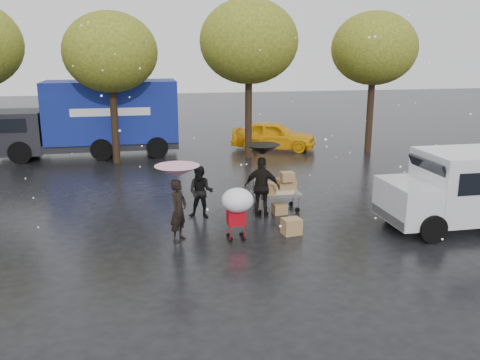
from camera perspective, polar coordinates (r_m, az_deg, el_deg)
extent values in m
plane|color=black|center=(13.93, -0.37, -6.34)|extent=(90.00, 90.00, 0.00)
imported|color=black|center=(13.49, -6.92, -3.39)|extent=(0.67, 0.73, 1.67)
imported|color=black|center=(15.25, -4.42, -1.36)|extent=(0.92, 0.82, 1.59)
imported|color=black|center=(15.25, 2.50, -0.82)|extent=(1.17, 0.83, 1.85)
cylinder|color=#4C4C4C|center=(13.46, -6.93, -2.94)|extent=(0.02, 0.02, 1.90)
cone|color=#C5517F|center=(13.20, -7.06, 0.98)|extent=(1.18, 1.18, 0.30)
sphere|color=#4C4C4C|center=(13.20, -7.06, 1.11)|extent=(0.06, 0.06, 0.06)
cylinder|color=#4C4C4C|center=(15.22, 2.50, -0.41)|extent=(0.02, 0.02, 2.08)
cone|color=black|center=(14.99, 2.55, 3.43)|extent=(1.06, 1.06, 0.30)
sphere|color=#4C4C4C|center=(14.98, 2.55, 3.54)|extent=(0.06, 0.06, 0.06)
cube|color=slate|center=(15.94, 4.10, -1.56)|extent=(1.50, 0.80, 0.08)
cylinder|color=slate|center=(15.69, 1.47, -0.84)|extent=(0.04, 0.04, 0.60)
cube|color=olive|center=(16.06, 5.22, -0.57)|extent=(0.55, 0.45, 0.40)
cube|color=olive|center=(15.71, 3.15, -0.97)|extent=(0.45, 0.40, 0.35)
cube|color=olive|center=(15.73, 5.34, 0.38)|extent=(0.40, 0.35, 0.28)
cube|color=tan|center=(15.93, 4.28, -1.20)|extent=(0.90, 0.55, 0.12)
cylinder|color=black|center=(15.64, 2.25, -3.66)|extent=(0.16, 0.05, 0.16)
cylinder|color=black|center=(16.23, 1.72, -2.96)|extent=(0.16, 0.05, 0.16)
cylinder|color=black|center=(15.95, 6.45, -3.37)|extent=(0.16, 0.05, 0.16)
cylinder|color=black|center=(16.53, 5.78, -2.70)|extent=(0.16, 0.05, 0.16)
cube|color=red|center=(13.52, -0.44, -4.07)|extent=(0.47, 0.41, 0.45)
cylinder|color=red|center=(13.23, -0.29, -2.81)|extent=(0.42, 0.02, 0.02)
cylinder|color=#4C4C4C|center=(13.25, -0.29, -3.10)|extent=(0.02, 0.02, 0.60)
ellipsoid|color=white|center=(13.19, -0.29, -2.28)|extent=(0.84, 0.84, 0.63)
cylinder|color=black|center=(13.55, -1.06, -6.70)|extent=(0.12, 0.04, 0.12)
cylinder|color=black|center=(13.84, -1.30, -6.22)|extent=(0.12, 0.04, 0.12)
cylinder|color=black|center=(13.61, 0.44, -6.59)|extent=(0.12, 0.04, 0.12)
cylinder|color=black|center=(13.90, 0.17, -6.12)|extent=(0.12, 0.04, 0.12)
cube|color=white|center=(14.85, 18.36, -2.31)|extent=(1.20, 1.95, 1.10)
cube|color=black|center=(14.91, 20.46, 0.96)|extent=(0.37, 1.70, 0.67)
cube|color=slate|center=(14.71, 16.37, -3.95)|extent=(0.12, 1.90, 0.25)
cylinder|color=black|center=(14.32, 20.77, -5.13)|extent=(0.76, 0.28, 0.76)
cylinder|color=black|center=(15.87, 17.19, -2.92)|extent=(0.76, 0.28, 0.76)
cube|color=navy|center=(24.79, -14.19, 7.53)|extent=(6.00, 2.50, 2.80)
cube|color=black|center=(25.46, -23.58, 4.99)|extent=(2.20, 2.40, 1.90)
cube|color=black|center=(25.09, -16.26, 3.88)|extent=(8.00, 2.30, 0.35)
cube|color=white|center=(23.53, -14.34, 7.40)|extent=(3.50, 0.03, 0.35)
cylinder|color=black|center=(24.43, -23.48, 2.85)|extent=(1.00, 0.30, 1.00)
cylinder|color=black|center=(26.65, -22.50, 3.84)|extent=(1.00, 0.30, 1.00)
cylinder|color=black|center=(23.89, -9.27, 3.63)|extent=(1.00, 0.30, 1.00)
cylinder|color=black|center=(26.15, -9.48, 4.57)|extent=(1.00, 0.30, 1.00)
cube|color=olive|center=(14.10, 5.81, -5.20)|extent=(0.55, 0.46, 0.44)
cube|color=olive|center=(15.75, 4.47, -3.25)|extent=(0.45, 0.37, 0.33)
imported|color=#FFB30D|center=(25.63, 3.81, 5.03)|extent=(4.52, 3.25, 1.43)
cylinder|color=black|center=(22.96, -13.96, 7.35)|extent=(0.32, 0.32, 4.48)
ellipsoid|color=#3E5016|center=(22.79, -14.37, 13.74)|extent=(4.00, 4.00, 3.40)
cylinder|color=black|center=(23.44, 0.96, 8.44)|extent=(0.32, 0.32, 4.90)
ellipsoid|color=#3E5016|center=(23.31, 0.99, 15.30)|extent=(4.40, 4.40, 3.74)
cylinder|color=black|center=(25.42, 14.43, 8.15)|extent=(0.32, 0.32, 4.62)
ellipsoid|color=#3E5016|center=(25.28, 14.82, 14.10)|extent=(4.00, 4.00, 3.40)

